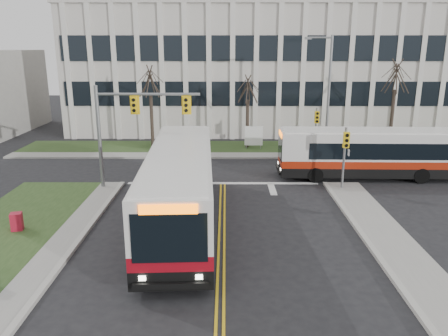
% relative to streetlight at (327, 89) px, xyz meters
% --- Properties ---
extents(ground, '(120.00, 120.00, 0.00)m').
position_rel_streetlight_xyz_m(ground, '(-8.03, -16.20, -5.19)').
color(ground, black).
rests_on(ground, ground).
extents(sidewalk_west, '(1.20, 26.00, 0.14)m').
position_rel_streetlight_xyz_m(sidewalk_west, '(-15.03, -21.20, -5.12)').
color(sidewalk_west, '#9E9B93').
rests_on(sidewalk_west, ground).
extents(sidewalk_east, '(2.00, 26.00, 0.14)m').
position_rel_streetlight_xyz_m(sidewalk_east, '(-0.53, -21.20, -5.12)').
color(sidewalk_east, '#9E9B93').
rests_on(sidewalk_east, ground).
extents(sidewalk_cross, '(44.00, 1.60, 0.14)m').
position_rel_streetlight_xyz_m(sidewalk_cross, '(-3.03, -1.00, -5.12)').
color(sidewalk_cross, '#9E9B93').
rests_on(sidewalk_cross, ground).
extents(building_lawn, '(44.00, 5.00, 0.12)m').
position_rel_streetlight_xyz_m(building_lawn, '(-3.03, 1.80, -5.13)').
color(building_lawn, '#2C431C').
rests_on(building_lawn, ground).
extents(office_building, '(40.00, 16.00, 12.00)m').
position_rel_streetlight_xyz_m(office_building, '(-3.03, 13.80, 0.81)').
color(office_building, beige).
rests_on(office_building, ground).
extents(mast_arm_signal, '(6.11, 0.38, 6.20)m').
position_rel_streetlight_xyz_m(mast_arm_signal, '(-13.65, -9.04, -0.94)').
color(mast_arm_signal, slate).
rests_on(mast_arm_signal, ground).
extents(signal_pole_near, '(0.34, 0.39, 3.80)m').
position_rel_streetlight_xyz_m(signal_pole_near, '(-0.83, -9.30, -2.69)').
color(signal_pole_near, slate).
rests_on(signal_pole_near, ground).
extents(signal_pole_far, '(0.34, 0.39, 3.80)m').
position_rel_streetlight_xyz_m(signal_pole_far, '(-0.83, -0.80, -2.69)').
color(signal_pole_far, slate).
rests_on(signal_pole_far, ground).
extents(streetlight, '(2.15, 0.25, 9.20)m').
position_rel_streetlight_xyz_m(streetlight, '(0.00, 0.00, 0.00)').
color(streetlight, slate).
rests_on(streetlight, ground).
extents(directory_sign, '(1.50, 0.12, 2.00)m').
position_rel_streetlight_xyz_m(directory_sign, '(-5.53, 1.30, -4.02)').
color(directory_sign, slate).
rests_on(directory_sign, ground).
extents(tree_left, '(1.80, 1.80, 7.70)m').
position_rel_streetlight_xyz_m(tree_left, '(-14.03, 1.80, 0.32)').
color(tree_left, '#42352B').
rests_on(tree_left, ground).
extents(tree_mid, '(1.80, 1.80, 6.82)m').
position_rel_streetlight_xyz_m(tree_mid, '(-6.03, 2.00, -0.31)').
color(tree_mid, '#42352B').
rests_on(tree_mid, ground).
extents(tree_right, '(1.80, 1.80, 8.25)m').
position_rel_streetlight_xyz_m(tree_right, '(5.97, 1.80, 0.71)').
color(tree_right, '#42352B').
rests_on(tree_right, ground).
extents(bus_main, '(3.54, 13.55, 3.58)m').
position_rel_streetlight_xyz_m(bus_main, '(-10.01, -14.49, -3.40)').
color(bus_main, silver).
rests_on(bus_main, ground).
extents(bus_cross, '(11.80, 2.80, 3.13)m').
position_rel_streetlight_xyz_m(bus_cross, '(1.58, -6.70, -3.63)').
color(bus_cross, silver).
rests_on(bus_cross, ground).
extents(newspaper_box_red, '(0.60, 0.56, 0.95)m').
position_rel_streetlight_xyz_m(newspaper_box_red, '(-17.53, -15.58, -4.72)').
color(newspaper_box_red, '#A3152A').
rests_on(newspaper_box_red, ground).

